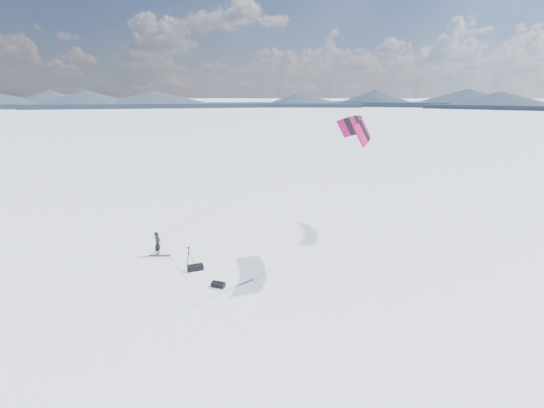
{
  "coord_description": "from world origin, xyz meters",
  "views": [
    {
      "loc": [
        7.94,
        -22.48,
        10.75
      ],
      "look_at": [
        7.03,
        2.99,
        3.58
      ],
      "focal_mm": 26.0,
      "sensor_mm": 36.0,
      "label": 1
    }
  ],
  "objects_px": {
    "tripod": "(189,254)",
    "gear_bag_b": "(218,284)",
    "gear_bag_a": "(195,267)",
    "snowkiter": "(159,254)",
    "snowboard": "(160,256)"
  },
  "relations": [
    {
      "from": "gear_bag_a",
      "to": "snowkiter",
      "type": "bearing_deg",
      "value": 116.88
    },
    {
      "from": "snowkiter",
      "to": "tripod",
      "type": "xyz_separation_m",
      "value": [
        2.66,
        -2.0,
        0.89
      ]
    },
    {
      "from": "snowkiter",
      "to": "gear_bag_a",
      "type": "relative_size",
      "value": 1.55
    },
    {
      "from": "tripod",
      "to": "gear_bag_a",
      "type": "xyz_separation_m",
      "value": [
        0.48,
        -0.45,
        -0.7
      ]
    },
    {
      "from": "gear_bag_a",
      "to": "snowboard",
      "type": "bearing_deg",
      "value": 119.02
    },
    {
      "from": "snowboard",
      "to": "gear_bag_a",
      "type": "distance_m",
      "value": 3.67
    },
    {
      "from": "snowboard",
      "to": "tripod",
      "type": "relative_size",
      "value": 1.04
    },
    {
      "from": "tripod",
      "to": "gear_bag_b",
      "type": "xyz_separation_m",
      "value": [
        2.29,
        -2.63,
        -0.73
      ]
    },
    {
      "from": "tripod",
      "to": "gear_bag_a",
      "type": "relative_size",
      "value": 1.31
    },
    {
      "from": "snowboard",
      "to": "gear_bag_a",
      "type": "bearing_deg",
      "value": -38.72
    },
    {
      "from": "gear_bag_b",
      "to": "snowboard",
      "type": "bearing_deg",
      "value": 155.68
    },
    {
      "from": "snowkiter",
      "to": "gear_bag_b",
      "type": "xyz_separation_m",
      "value": [
        4.95,
        -4.63,
        0.15
      ]
    },
    {
      "from": "snowboard",
      "to": "tripod",
      "type": "bearing_deg",
      "value": -37.05
    },
    {
      "from": "snowkiter",
      "to": "gear_bag_a",
      "type": "xyz_separation_m",
      "value": [
        3.14,
        -2.45,
        0.19
      ]
    },
    {
      "from": "gear_bag_a",
      "to": "gear_bag_b",
      "type": "relative_size",
      "value": 1.25
    }
  ]
}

